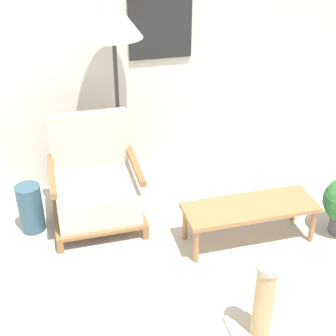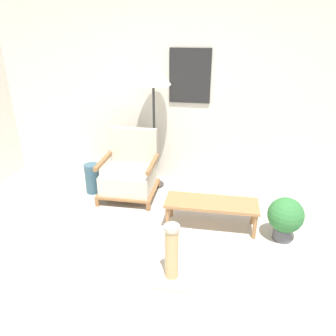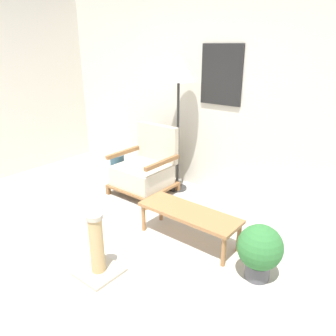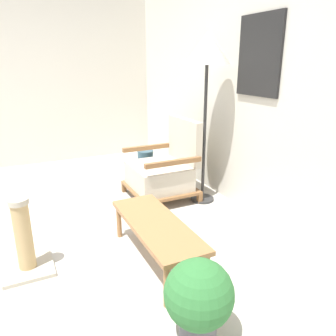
{
  "view_description": "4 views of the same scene",
  "coord_description": "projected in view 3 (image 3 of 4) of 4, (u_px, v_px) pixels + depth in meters",
  "views": [
    {
      "loc": [
        -0.79,
        -1.66,
        2.42
      ],
      "look_at": [
        0.04,
        1.48,
        0.55
      ],
      "focal_mm": 50.0,
      "sensor_mm": 36.0,
      "label": 1
    },
    {
      "loc": [
        0.68,
        -2.19,
        2.21
      ],
      "look_at": [
        0.04,
        1.48,
        0.55
      ],
      "focal_mm": 35.0,
      "sensor_mm": 36.0,
      "label": 2
    },
    {
      "loc": [
        2.27,
        -1.3,
        1.9
      ],
      "look_at": [
        0.04,
        1.48,
        0.55
      ],
      "focal_mm": 35.0,
      "sensor_mm": 36.0,
      "label": 3
    },
    {
      "loc": [
        2.66,
        0.21,
        1.51
      ],
      "look_at": [
        0.04,
        1.48,
        0.55
      ],
      "focal_mm": 35.0,
      "sensor_mm": 36.0,
      "label": 4
    }
  ],
  "objects": [
    {
      "name": "scratching_post",
      "position": [
        97.0,
        252.0,
        2.82
      ],
      "size": [
        0.36,
        0.36,
        0.58
      ],
      "color": "#B2A893",
      "rests_on": "ground_plane"
    },
    {
      "name": "armchair",
      "position": [
        145.0,
        170.0,
        4.38
      ],
      "size": [
        0.74,
        0.7,
        0.89
      ],
      "color": "brown",
      "rests_on": "ground_plane"
    },
    {
      "name": "floor_lamp",
      "position": [
        179.0,
        73.0,
        4.04
      ],
      "size": [
        0.47,
        0.47,
        1.78
      ],
      "color": "#2D2D2D",
      "rests_on": "ground_plane"
    },
    {
      "name": "coffee_table",
      "position": [
        189.0,
        215.0,
        3.29
      ],
      "size": [
        1.06,
        0.37,
        0.34
      ],
      "color": "olive",
      "rests_on": "ground_plane"
    },
    {
      "name": "vase",
      "position": [
        118.0,
        169.0,
        4.74
      ],
      "size": [
        0.2,
        0.2,
        0.42
      ],
      "primitive_type": "cylinder",
      "color": "#2D4C5B",
      "rests_on": "ground_plane"
    },
    {
      "name": "ground_plane",
      "position": [
        62.0,
        269.0,
        2.95
      ],
      "size": [
        14.0,
        14.0,
        0.0
      ],
      "primitive_type": "plane",
      "color": "#B7B2A8"
    },
    {
      "name": "potted_plant",
      "position": [
        260.0,
        249.0,
        2.75
      ],
      "size": [
        0.39,
        0.39,
        0.5
      ],
      "color": "#4C4C51",
      "rests_on": "ground_plane"
    },
    {
      "name": "wall_back",
      "position": [
        209.0,
        90.0,
        4.2
      ],
      "size": [
        8.0,
        0.09,
        2.7
      ],
      "color": "beige",
      "rests_on": "ground_plane"
    }
  ]
}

